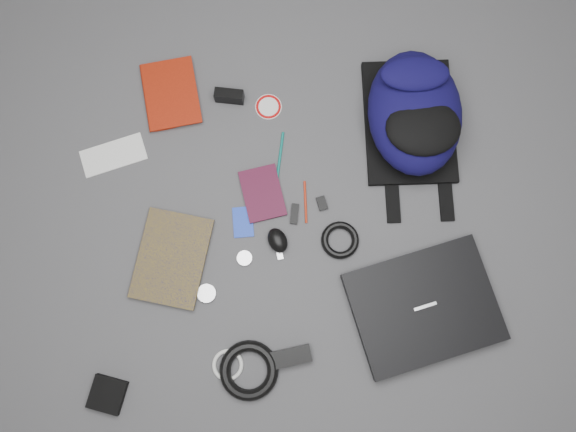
{
  "coord_description": "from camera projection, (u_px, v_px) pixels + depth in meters",
  "views": [
    {
      "loc": [
        -0.03,
        -0.31,
        1.7
      ],
      "look_at": [
        0.0,
        0.0,
        0.02
      ],
      "focal_mm": 35.0,
      "sensor_mm": 36.0,
      "label": 1
    }
  ],
  "objects": [
    {
      "name": "key_fob",
      "position": [
        322.0,
        203.0,
        1.73
      ],
      "size": [
        0.03,
        0.05,
        0.01
      ],
      "primitive_type": "cube",
      "rotation": [
        0.0,
        0.0,
        0.2
      ],
      "color": "black",
      "rests_on": "ground"
    },
    {
      "name": "ground",
      "position": [
        288.0,
        217.0,
        1.73
      ],
      "size": [
        4.0,
        4.0,
        0.0
      ],
      "primitive_type": "plane",
      "color": "#4F4F51",
      "rests_on": "ground"
    },
    {
      "name": "usb_black",
      "position": [
        294.0,
        214.0,
        1.72
      ],
      "size": [
        0.03,
        0.07,
        0.01
      ],
      "primitive_type": "cube",
      "rotation": [
        0.0,
        0.0,
        -0.19
      ],
      "color": "black",
      "rests_on": "ground"
    },
    {
      "name": "pen_teal",
      "position": [
        280.0,
        155.0,
        1.76
      ],
      "size": [
        0.04,
        0.15,
        0.01
      ],
      "primitive_type": "cylinder",
      "rotation": [
        1.57,
        0.0,
        -0.21
      ],
      "color": "#0C6F65",
      "rests_on": "ground"
    },
    {
      "name": "power_cord_coil",
      "position": [
        249.0,
        370.0,
        1.63
      ],
      "size": [
        0.18,
        0.18,
        0.03
      ],
      "primitive_type": "torus",
      "rotation": [
        0.0,
        0.0,
        -0.05
      ],
      "color": "black",
      "rests_on": "ground"
    },
    {
      "name": "usb_silver",
      "position": [
        279.0,
        252.0,
        1.7
      ],
      "size": [
        0.02,
        0.05,
        0.01
      ],
      "primitive_type": "cube",
      "rotation": [
        0.0,
        0.0,
        0.11
      ],
      "color": "silver",
      "rests_on": "ground"
    },
    {
      "name": "sticker_disc",
      "position": [
        268.0,
        107.0,
        1.79
      ],
      "size": [
        0.1,
        0.1,
        0.0
      ],
      "primitive_type": "cylinder",
      "rotation": [
        0.0,
        0.0,
        0.23
      ],
      "color": "white",
      "rests_on": "ground"
    },
    {
      "name": "dvd_case",
      "position": [
        262.0,
        193.0,
        1.73
      ],
      "size": [
        0.14,
        0.18,
        0.01
      ],
      "primitive_type": "cube",
      "rotation": [
        0.0,
        0.0,
        0.15
      ],
      "color": "#3B0B1F",
      "rests_on": "ground"
    },
    {
      "name": "comic_book",
      "position": [
        139.0,
        252.0,
        1.7
      ],
      "size": [
        0.27,
        0.33,
        0.02
      ],
      "primitive_type": "imported",
      "rotation": [
        0.0,
        0.0,
        -0.29
      ],
      "color": "#A68A0B",
      "rests_on": "ground"
    },
    {
      "name": "compact_camera",
      "position": [
        229.0,
        96.0,
        1.77
      ],
      "size": [
        0.1,
        0.05,
        0.05
      ],
      "primitive_type": "cube",
      "rotation": [
        0.0,
        0.0,
        -0.2
      ],
      "color": "black",
      "rests_on": "ground"
    },
    {
      "name": "laptop",
      "position": [
        424.0,
        306.0,
        1.66
      ],
      "size": [
        0.47,
        0.4,
        0.04
      ],
      "primitive_type": "cube",
      "rotation": [
        0.0,
        0.0,
        0.21
      ],
      "color": "black",
      "rests_on": "ground"
    },
    {
      "name": "power_brick",
      "position": [
        291.0,
        357.0,
        1.64
      ],
      "size": [
        0.13,
        0.06,
        0.03
      ],
      "primitive_type": "cube",
      "rotation": [
        0.0,
        0.0,
        0.12
      ],
      "color": "black",
      "rests_on": "ground"
    },
    {
      "name": "cable_coil",
      "position": [
        340.0,
        240.0,
        1.7
      ],
      "size": [
        0.14,
        0.14,
        0.02
      ],
      "primitive_type": "torus",
      "rotation": [
        0.0,
        0.0,
        -0.23
      ],
      "color": "black",
      "rests_on": "ground"
    },
    {
      "name": "id_badge",
      "position": [
        243.0,
        222.0,
        1.72
      ],
      "size": [
        0.06,
        0.09,
        0.0
      ],
      "primitive_type": "cube",
      "rotation": [
        0.0,
        0.0,
        -0.01
      ],
      "color": "blue",
      "rests_on": "ground"
    },
    {
      "name": "pouch",
      "position": [
        107.0,
        394.0,
        1.62
      ],
      "size": [
        0.12,
        0.12,
        0.02
      ],
      "primitive_type": "cube",
      "rotation": [
        0.0,
        0.0,
        -0.35
      ],
      "color": "black",
      "rests_on": "ground"
    },
    {
      "name": "backpack",
      "position": [
        415.0,
        113.0,
        1.69
      ],
      "size": [
        0.33,
        0.46,
        0.18
      ],
      "primitive_type": null,
      "rotation": [
        0.0,
        0.0,
        -0.06
      ],
      "color": "black",
      "rests_on": "ground"
    },
    {
      "name": "textbook_red",
      "position": [
        144.0,
        99.0,
        1.79
      ],
      "size": [
        0.19,
        0.24,
        0.02
      ],
      "primitive_type": "imported",
      "rotation": [
        0.0,
        0.0,
        0.1
      ],
      "color": "maroon",
      "rests_on": "ground"
    },
    {
      "name": "headphone_right",
      "position": [
        245.0,
        258.0,
        1.7
      ],
      "size": [
        0.06,
        0.06,
        0.01
      ],
      "primitive_type": "cylinder",
      "rotation": [
        0.0,
        0.0,
        0.4
      ],
      "color": "silver",
      "rests_on": "ground"
    },
    {
      "name": "envelope",
      "position": [
        113.0,
        155.0,
        1.76
      ],
      "size": [
        0.22,
        0.13,
        0.0
      ],
      "primitive_type": "cube",
      "rotation": [
        0.0,
        0.0,
        0.23
      ],
      "color": "white",
      "rests_on": "ground"
    },
    {
      "name": "white_cable_coil",
      "position": [
        228.0,
        365.0,
        1.64
      ],
      "size": [
        0.1,
        0.1,
        0.01
      ],
      "primitive_type": "torus",
      "rotation": [
        0.0,
        0.0,
        0.12
      ],
      "color": "white",
      "rests_on": "ground"
    },
    {
      "name": "pen_red",
      "position": [
        305.0,
        202.0,
        1.73
      ],
      "size": [
        0.01,
        0.13,
        0.01
      ],
      "primitive_type": "cylinder",
      "rotation": [
        1.57,
        0.0,
        -0.06
      ],
      "color": "red",
      "rests_on": "ground"
    },
    {
      "name": "mouse",
      "position": [
        278.0,
        240.0,
        1.69
      ],
      "size": [
        0.08,
        0.09,
        0.04
      ],
      "primitive_type": "ellipsoid",
      "rotation": [
        0.0,
        0.0,
        0.36
      ],
      "color": "black",
      "rests_on": "ground"
    },
    {
      "name": "headphone_left",
      "position": [
        207.0,
        293.0,
        1.68
      ],
      "size": [
        0.07,
        0.07,
        0.01
      ],
      "primitive_type": "cylinder",
      "rotation": [
        0.0,
        0.0,
        0.26
      ],
      "color": "silver",
      "rests_on": "ground"
    }
  ]
}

